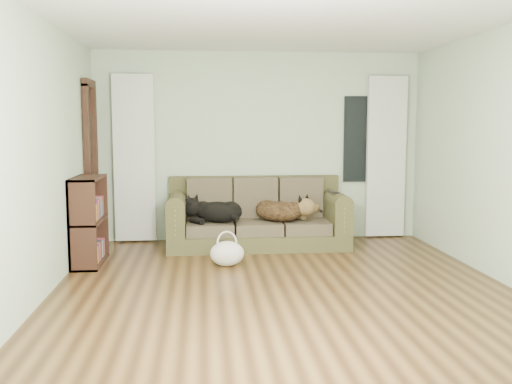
{
  "coord_description": "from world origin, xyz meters",
  "views": [
    {
      "loc": [
        -0.78,
        -5.41,
        1.6
      ],
      "look_at": [
        -0.12,
        1.6,
        0.77
      ],
      "focal_mm": 40.0,
      "sensor_mm": 36.0,
      "label": 1
    }
  ],
  "objects": [
    {
      "name": "ceiling",
      "position": [
        0.0,
        0.0,
        2.6
      ],
      "size": [
        5.0,
        5.0,
        0.0
      ],
      "primitive_type": "plane",
      "color": "white",
      "rests_on": "ground"
    },
    {
      "name": "wall_back",
      "position": [
        0.0,
        2.5,
        1.3
      ],
      "size": [
        4.5,
        0.04,
        2.6
      ],
      "primitive_type": "cube",
      "color": "#ADB8A3",
      "rests_on": "ground"
    },
    {
      "name": "tv_remote",
      "position": [
        0.92,
        1.84,
        0.73
      ],
      "size": [
        0.14,
        0.2,
        0.02
      ],
      "primitive_type": "cube",
      "rotation": [
        0.0,
        0.0,
        0.49
      ],
      "color": "black",
      "rests_on": "sofa"
    },
    {
      "name": "window_pane",
      "position": [
        1.45,
        2.47,
        1.4
      ],
      "size": [
        0.5,
        0.03,
        1.2
      ],
      "primitive_type": "cube",
      "color": "black",
      "rests_on": "wall_back"
    },
    {
      "name": "bookshelf",
      "position": [
        -2.09,
        1.21,
        0.5
      ],
      "size": [
        0.31,
        0.81,
        1.01
      ],
      "primitive_type": "cube",
      "rotation": [
        0.0,
        0.0,
        -0.01
      ],
      "color": "black",
      "rests_on": "floor"
    },
    {
      "name": "sofa",
      "position": [
        -0.07,
        1.97,
        0.45
      ],
      "size": [
        2.34,
        1.01,
        0.96
      ],
      "primitive_type": "cube",
      "color": "#2A2713",
      "rests_on": "floor"
    },
    {
      "name": "tote_bag",
      "position": [
        -0.51,
        0.95,
        0.16
      ],
      "size": [
        0.44,
        0.37,
        0.29
      ],
      "primitive_type": "ellipsoid",
      "rotation": [
        0.0,
        0.0,
        0.17
      ],
      "color": "silver",
      "rests_on": "floor"
    },
    {
      "name": "curtain_right",
      "position": [
        1.8,
        2.42,
        1.15
      ],
      "size": [
        0.55,
        0.08,
        2.25
      ],
      "primitive_type": "cube",
      "color": "silver",
      "rests_on": "ground"
    },
    {
      "name": "dog_black_lab",
      "position": [
        -0.62,
        1.89,
        0.48
      ],
      "size": [
        0.78,
        0.71,
        0.27
      ],
      "primitive_type": "ellipsoid",
      "rotation": [
        0.0,
        0.0,
        -0.5
      ],
      "color": "black",
      "rests_on": "sofa"
    },
    {
      "name": "door_casing",
      "position": [
        -2.2,
        2.05,
        1.05
      ],
      "size": [
        0.07,
        0.6,
        2.1
      ],
      "primitive_type": "cube",
      "color": "black",
      "rests_on": "ground"
    },
    {
      "name": "wall_left",
      "position": [
        -2.25,
        0.0,
        1.3
      ],
      "size": [
        0.04,
        5.0,
        2.6
      ],
      "primitive_type": "cube",
      "color": "#ADB8A3",
      "rests_on": "ground"
    },
    {
      "name": "floor",
      "position": [
        0.0,
        0.0,
        0.0
      ],
      "size": [
        5.0,
        5.0,
        0.0
      ],
      "primitive_type": "plane",
      "color": "#392411",
      "rests_on": "ground"
    },
    {
      "name": "curtain_left",
      "position": [
        -1.7,
        2.42,
        1.15
      ],
      "size": [
        0.55,
        0.08,
        2.25
      ],
      "primitive_type": "cube",
      "color": "silver",
      "rests_on": "ground"
    },
    {
      "name": "wall_right",
      "position": [
        2.25,
        0.0,
        1.3
      ],
      "size": [
        0.04,
        5.0,
        2.6
      ],
      "primitive_type": "cube",
      "color": "#ADB8A3",
      "rests_on": "ground"
    },
    {
      "name": "dog_shepherd",
      "position": [
        0.24,
        1.88,
        0.49
      ],
      "size": [
        0.8,
        0.76,
        0.29
      ],
      "primitive_type": "ellipsoid",
      "rotation": [
        0.0,
        0.0,
        2.52
      ],
      "color": "black",
      "rests_on": "sofa"
    }
  ]
}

